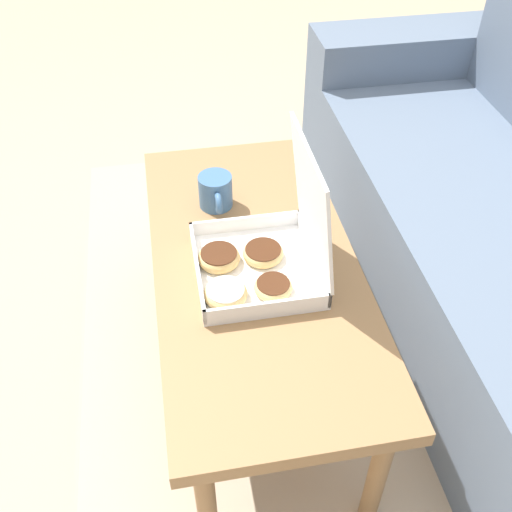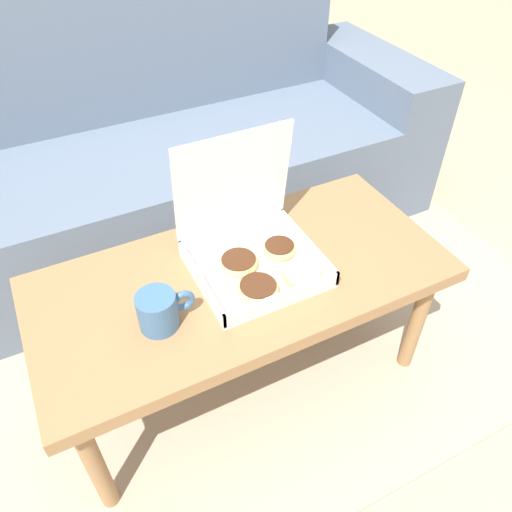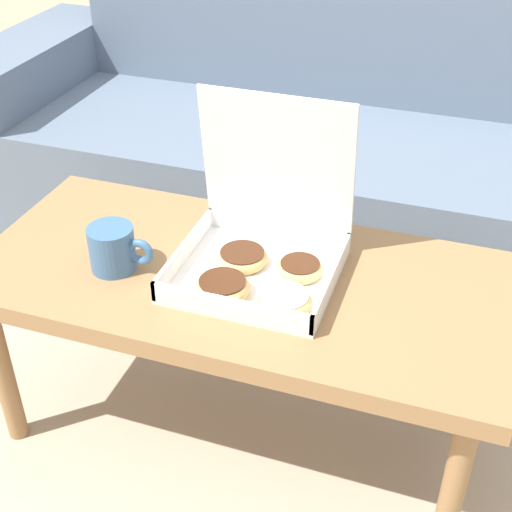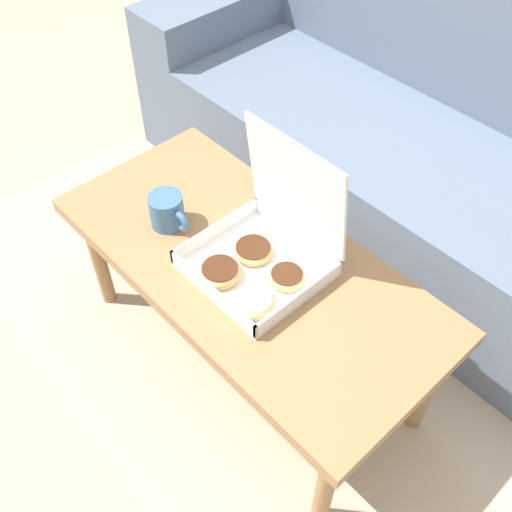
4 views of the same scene
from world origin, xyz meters
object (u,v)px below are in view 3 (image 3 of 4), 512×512
Objects in this scene: coffee_table at (239,291)px; pastry_box at (261,251)px; couch at (334,156)px; coffee_mug at (114,248)px.

pastry_box is at bearing 6.11° from coffee_table.
coffee_table is at bearing -173.89° from pastry_box.
coffee_table is 0.11m from pastry_box.
coffee_table is at bearing -90.00° from couch.
pastry_box is 2.48× the size of coffee_mug.
coffee_mug is at bearing -104.97° from couch.
coffee_mug is (-0.24, -0.89, 0.18)m from couch.
couch reaches higher than pastry_box.
couch is 6.50× the size of pastry_box.
coffee_mug is (-0.28, -0.07, -0.01)m from pastry_box.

